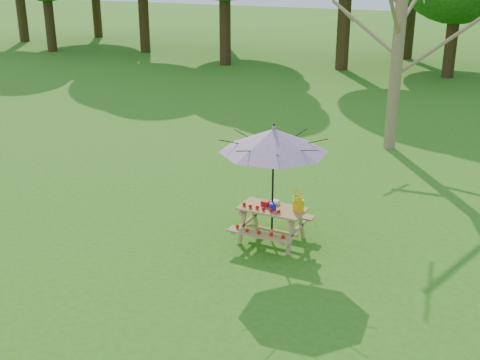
% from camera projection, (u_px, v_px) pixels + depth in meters
% --- Properties ---
extents(ground, '(120.00, 120.00, 0.00)m').
position_uv_depth(ground, '(8.00, 300.00, 9.23)').
color(ground, '#326E15').
rests_on(ground, ground).
extents(picnic_table, '(1.20, 1.32, 0.67)m').
position_uv_depth(picnic_table, '(272.00, 225.00, 11.06)').
color(picnic_table, '#A27C49').
rests_on(picnic_table, ground).
extents(patio_umbrella, '(2.40, 2.40, 2.25)m').
position_uv_depth(patio_umbrella, '(274.00, 140.00, 10.51)').
color(patio_umbrella, black).
rests_on(patio_umbrella, ground).
extents(produce_bins, '(0.33, 0.40, 0.13)m').
position_uv_depth(produce_bins, '(271.00, 204.00, 10.96)').
color(produce_bins, '#B20E15').
rests_on(produce_bins, picnic_table).
extents(tomatoes_row, '(0.77, 0.13, 0.07)m').
position_uv_depth(tomatoes_row, '(261.00, 208.00, 10.85)').
color(tomatoes_row, red).
rests_on(tomatoes_row, picnic_table).
extents(flower_bucket, '(0.34, 0.32, 0.45)m').
position_uv_depth(flower_bucket, '(299.00, 198.00, 10.74)').
color(flower_bucket, '#F9AF0D').
rests_on(flower_bucket, picnic_table).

